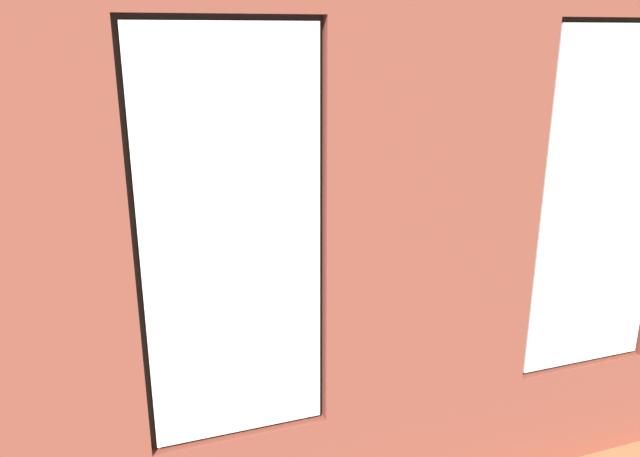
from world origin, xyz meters
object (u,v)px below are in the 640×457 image
couch_by_window (288,413)px  cup_ceramic (318,287)px  couch_left (498,279)px  table_plant_small (352,270)px  coffee_table (318,297)px  potted_plant_foreground_right (67,230)px  candle_jar (333,291)px  potted_plant_between_couches (462,335)px  potted_plant_near_tv (93,339)px  media_console (33,337)px  potted_plant_corner_near_left (423,204)px  papasan_chair (195,246)px  potted_plant_by_left_couch (406,239)px  potted_plant_mid_room_small (369,274)px  remote_gray (278,302)px  tv_flatscreen (24,273)px  remote_silver (297,289)px

couch_by_window → cup_ceramic: (-0.82, -1.71, 0.16)m
couch_left → table_plant_small: (1.64, -0.20, 0.24)m
coffee_table → potted_plant_foreground_right: bearing=-39.2°
candle_jar → potted_plant_between_couches: 1.63m
potted_plant_near_tv → couch_left: bearing=-172.0°
media_console → potted_plant_corner_near_left: (-4.84, -1.63, 0.41)m
coffee_table → candle_jar: candle_jar is taller
potted_plant_foreground_right → potted_plant_near_tv: 2.56m
papasan_chair → potted_plant_by_left_couch: 2.63m
potted_plant_foreground_right → potted_plant_mid_room_small: 3.44m
media_console → papasan_chair: (-1.70, -1.48, 0.20)m
coffee_table → potted_plant_mid_room_small: potted_plant_mid_room_small is taller
remote_gray → tv_flatscreen: (2.19, -0.48, 0.40)m
couch_by_window → papasan_chair: 3.54m
couch_by_window → table_plant_small: 2.24m
couch_by_window → papasan_chair: couch_by_window is taller
couch_left → tv_flatscreen: size_ratio=1.77×
tv_flatscreen → potted_plant_by_left_couch: tv_flatscreen is taller
potted_plant_between_couches → potted_plant_mid_room_small: (-0.21, -2.24, -0.37)m
remote_gray → potted_plant_near_tv: potted_plant_near_tv is taller
candle_jar → potted_plant_corner_near_left: potted_plant_corner_near_left is taller
couch_left → remote_silver: 2.25m
coffee_table → potted_plant_near_tv: bearing=16.9°
remote_gray → potted_plant_mid_room_small: bearing=-5.9°
remote_gray → remote_silver: size_ratio=1.00×
potted_plant_between_couches → potted_plant_by_left_couch: bearing=-109.3°
coffee_table → table_plant_small: (-0.41, -0.15, 0.18)m
cup_ceramic → potted_plant_mid_room_small: 0.99m
cup_ceramic → remote_gray: (0.45, 0.12, -0.04)m
tv_flatscreen → potted_plant_between_couches: 3.81m
cup_ceramic → potted_plant_between_couches: (-0.59, 1.67, 0.19)m
remote_gray → papasan_chair: 2.01m
remote_gray → media_console: bearing=132.5°
coffee_table → candle_jar: (-0.11, 0.12, 0.10)m
potted_plant_between_couches → candle_jar: bearing=-73.0°
coffee_table → potted_plant_by_left_couch: bearing=-140.2°
potted_plant_corner_near_left → potted_plant_foreground_right: 4.55m
cup_ceramic → tv_flatscreen: bearing=-7.6°
media_console → potted_plant_near_tv: size_ratio=1.19×
remote_gray → couch_by_window: bearing=-138.5°
coffee_table → potted_plant_mid_room_small: size_ratio=3.05×
media_console → potted_plant_by_left_couch: (-4.29, -1.03, 0.14)m
couch_left → potted_plant_foreground_right: potted_plant_foreground_right is taller
potted_plant_corner_near_left → potted_plant_near_tv: potted_plant_corner_near_left is taller
potted_plant_foreground_right → potted_plant_between_couches: potted_plant_between_couches is taller
couch_left → potted_plant_foreground_right: (4.40, -1.96, 0.42)m
candle_jar → tv_flatscreen: (2.75, -0.48, 0.36)m
couch_left → table_plant_small: bearing=-99.6°
couch_left → potted_plant_foreground_right: size_ratio=1.54×
potted_plant_near_tv → coffee_table: bearing=-163.1°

